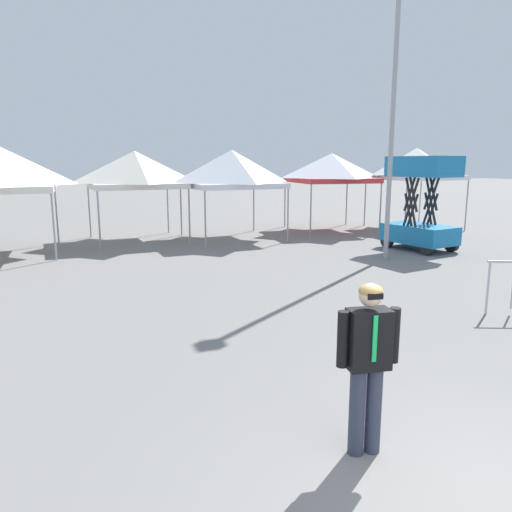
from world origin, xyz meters
The scene contains 7 objects.
canopy_tent_far_left centered at (-1.14, 15.95, 2.66)m, with size 3.53×3.53×3.34m.
canopy_tent_behind_left centered at (2.38, 15.23, 2.68)m, with size 3.57×3.57×3.39m.
canopy_tent_behind_center centered at (7.10, 16.03, 2.69)m, with size 3.48×3.48×3.31m.
canopy_tent_center centered at (10.93, 15.32, 2.87)m, with size 3.29×3.29×3.56m.
scissor_lift centered at (7.62, 10.71, 1.01)m, with size 1.82×2.53×3.12m.
person_foreground centered at (-0.56, 1.19, 1.03)m, with size 0.65×0.29×1.78m.
light_pole_near_lift centered at (5.62, 9.73, 5.33)m, with size 0.36×0.36×9.52m.
Camera 1 is at (-3.13, -2.64, 2.92)m, focal length 33.86 mm.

